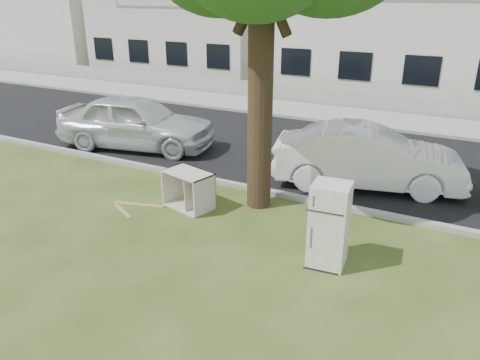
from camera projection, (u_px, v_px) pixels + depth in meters
The scene contains 16 objects.
ground at pixel (237, 242), 9.20m from camera, with size 120.00×120.00×0.00m, color #324217.
road at pixel (330, 155), 14.12m from camera, with size 120.00×7.00×0.01m, color black.
kerb_near at pixel (285, 198), 11.21m from camera, with size 120.00×0.18×0.12m, color gray.
kerb_far at pixel (360, 127), 17.04m from camera, with size 120.00×0.18×0.12m, color gray.
sidewalk at pixel (369, 118), 18.23m from camera, with size 120.00×2.80×0.01m, color gray.
low_wall at pixel (379, 102), 19.42m from camera, with size 120.00×0.15×0.70m, color gray.
townhouse_left at pixel (197, 11), 27.42m from camera, with size 10.20×8.16×7.04m.
townhouse_center at pixel (410, 11), 22.18m from camera, with size 11.22×8.16×7.44m.
filler_left at pixel (38, 12), 33.99m from camera, with size 16.00×9.00×6.40m, color silver.
fridge at pixel (329, 225), 8.19m from camera, with size 0.64×0.60×1.56m, color beige.
cabinet at pixel (189, 190), 10.57m from camera, with size 1.09×0.68×0.85m, color white.
plank_a at pixel (139, 205), 10.81m from camera, with size 1.22×0.10×0.02m, color #A88B51.
plank_b at pixel (123, 211), 10.49m from camera, with size 0.83×0.08×0.02m, color #A78657.
plank_c at pixel (198, 205), 10.77m from camera, with size 0.78×0.09×0.02m, color tan.
car_center at pixel (368, 157), 11.62m from camera, with size 1.61×4.62×1.52m, color white.
car_left at pixel (136, 122), 14.53m from camera, with size 1.96×4.88×1.66m, color silver.
Camera 1 is at (3.79, -7.12, 4.58)m, focal length 35.00 mm.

